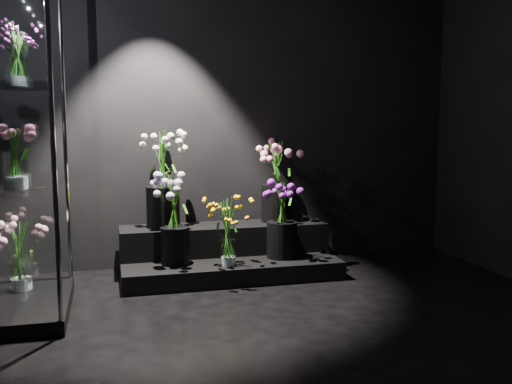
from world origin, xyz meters
name	(u,v)px	position (x,y,z in m)	size (l,w,h in m)	color
floor	(315,345)	(0.00, 0.00, 0.00)	(4.00, 4.00, 0.00)	black
wall_back	(237,105)	(0.00, 2.00, 1.40)	(4.00, 4.00, 0.00)	black
display_riser	(227,253)	(-0.17, 1.65, 0.16)	(1.75, 0.78, 0.39)	black
display_case	(14,149)	(-1.68, 0.97, 1.09)	(0.59, 0.99, 2.17)	black
bouquet_orange_bells	(228,231)	(-0.23, 1.32, 0.42)	(0.29, 0.29, 0.52)	white
bouquet_lilac	(175,213)	(-0.62, 1.47, 0.55)	(0.47, 0.47, 0.70)	black
bouquet_purple	(282,217)	(0.25, 1.47, 0.49)	(0.41, 0.41, 0.63)	black
bouquet_cream_roses	(162,173)	(-0.68, 1.77, 0.84)	(0.49, 0.49, 0.80)	black
bouquet_pink_roses	(277,177)	(0.30, 1.79, 0.78)	(0.52, 0.52, 0.69)	black
bouquet_case_pink	(15,156)	(-1.66, 0.83, 1.05)	(0.33, 0.33, 0.39)	white
bouquet_case_magenta	(18,56)	(-1.66, 1.13, 1.68)	(0.27, 0.27, 0.38)	white
bouquet_case_base_pink	(20,254)	(-1.72, 1.20, 0.35)	(0.32, 0.32, 0.49)	white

